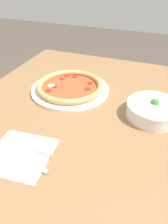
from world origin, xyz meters
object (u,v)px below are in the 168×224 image
bowl (154,109)px  knife (13,158)px  pizza (70,87)px  fork (25,147)px

bowl → knife: (0.37, -0.37, -0.03)m
bowl → pizza: bearing=-100.6°
knife → bowl: bearing=50.1°
fork → pizza: bearing=97.0°
bowl → knife: bowl is taller
fork → bowl: bearing=46.6°
bowl → fork: 0.49m
pizza → bowl: 0.38m
pizza → bowl: bowl is taller
knife → pizza: bearing=95.7°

